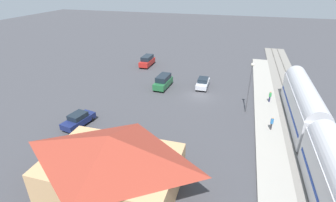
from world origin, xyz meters
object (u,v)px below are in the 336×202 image
(light_pole_near_platform, at_px, (250,82))
(suv_red, at_px, (147,61))
(station_building, at_px, (112,163))
(sedan_navy, at_px, (78,120))
(sedan_silver, at_px, (203,83))
(passenger_train, at_px, (318,137))
(pedestrian_on_platform, at_px, (270,96))
(suv_green, at_px, (163,81))
(pedestrian_waiting_far, at_px, (272,122))

(light_pole_near_platform, bearing_deg, suv_red, -37.38)
(station_building, xyz_separation_m, suv_red, (9.54, -34.19, -1.82))
(station_building, bearing_deg, sedan_navy, -42.48)
(station_building, bearing_deg, sedan_silver, -98.62)
(sedan_silver, bearing_deg, station_building, 81.38)
(passenger_train, bearing_deg, sedan_navy, 1.83)
(passenger_train, xyz_separation_m, sedan_navy, (27.41, 0.87, -1.98))
(pedestrian_on_platform, height_order, light_pole_near_platform, light_pole_near_platform)
(suv_green, relative_size, suv_red, 1.02)
(station_building, height_order, suv_green, station_building)
(pedestrian_on_platform, xyz_separation_m, sedan_navy, (23.96, 13.58, -0.40))
(suv_green, height_order, suv_red, same)
(sedan_silver, distance_m, suv_red, 15.93)
(suv_red, xyz_separation_m, light_pole_near_platform, (-20.74, 15.84, 3.47))
(pedestrian_on_platform, height_order, suv_red, suv_red)
(sedan_silver, distance_m, sedan_navy, 21.58)
(pedestrian_waiting_far, bearing_deg, station_building, 44.66)
(pedestrian_on_platform, bearing_deg, pedestrian_waiting_far, 87.68)
(passenger_train, bearing_deg, light_pole_near_platform, -52.46)
(pedestrian_on_platform, bearing_deg, sedan_silver, -17.77)
(pedestrian_waiting_far, relative_size, suv_green, 0.34)
(pedestrian_on_platform, xyz_separation_m, suv_red, (24.08, -11.98, -0.13))
(passenger_train, relative_size, suv_green, 6.54)
(passenger_train, distance_m, suv_red, 37.03)
(suv_green, bearing_deg, pedestrian_on_platform, 175.15)
(passenger_train, relative_size, station_building, 2.71)
(sedan_silver, bearing_deg, pedestrian_waiting_far, 131.75)
(sedan_navy, bearing_deg, station_building, 137.52)
(station_building, bearing_deg, passenger_train, -152.18)
(passenger_train, height_order, sedan_navy, passenger_train)
(pedestrian_waiting_far, relative_size, sedan_navy, 0.36)
(sedan_silver, height_order, suv_red, suv_red)
(pedestrian_waiting_far, height_order, light_pole_near_platform, light_pole_near_platform)
(passenger_train, distance_m, pedestrian_waiting_far, 6.13)
(sedan_silver, relative_size, sedan_navy, 0.95)
(station_building, xyz_separation_m, sedan_navy, (9.42, -8.62, -2.09))
(suv_green, bearing_deg, sedan_silver, -163.45)
(station_building, height_order, sedan_navy, station_building)
(suv_green, bearing_deg, station_building, 96.49)
(pedestrian_waiting_far, height_order, suv_green, suv_green)
(passenger_train, bearing_deg, sedan_silver, -48.80)
(sedan_navy, xyz_separation_m, light_pole_near_platform, (-20.62, -9.72, 3.74))
(suv_red, bearing_deg, pedestrian_waiting_far, 139.70)
(station_building, height_order, suv_red, station_building)
(station_building, xyz_separation_m, sedan_silver, (-3.88, -25.62, -2.09))
(pedestrian_on_platform, distance_m, pedestrian_waiting_far, 8.17)
(pedestrian_on_platform, distance_m, suv_red, 26.90)
(station_building, xyz_separation_m, light_pole_near_platform, (-11.20, -18.34, 1.65))
(light_pole_near_platform, bearing_deg, pedestrian_on_platform, -130.90)
(pedestrian_on_platform, xyz_separation_m, pedestrian_waiting_far, (0.33, 8.16, 0.00))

